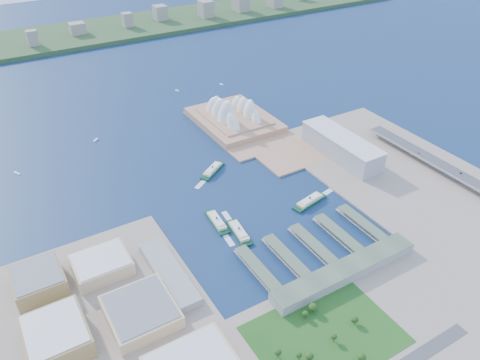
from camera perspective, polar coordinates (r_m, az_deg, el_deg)
ground at (r=651.89m, az=3.74°, el=-4.86°), size 3000.00×3000.00×0.00m
west_land at (r=512.04m, az=-14.25°, el=-20.09°), size 220.00×390.00×3.00m
south_land at (r=542.37m, az=16.78°, el=-16.56°), size 720.00×180.00×3.00m
east_land at (r=764.72m, az=21.00°, el=-0.69°), size 240.00×500.00×3.00m
peninsula at (r=884.12m, az=0.08°, el=6.58°), size 135.00×220.00×3.00m
far_shore at (r=1480.21m, az=-18.93°, el=16.45°), size 2200.00×260.00×12.00m
opera_house at (r=884.97m, az=-0.73°, el=8.81°), size 134.00×180.00×58.00m
toaster_building at (r=796.80m, az=12.25°, el=4.02°), size 45.00×155.00×35.00m
expressway at (r=799.77m, az=24.42°, el=0.67°), size 26.00×340.00×11.85m
west_buildings at (r=522.54m, az=-15.77°, el=-16.30°), size 200.00×280.00×27.00m
ferry_wharves at (r=610.97m, az=8.82°, el=-7.84°), size 184.00×90.00×9.30m
terminal_building at (r=577.41m, az=12.68°, el=-10.79°), size 200.00×28.00×12.00m
park at (r=512.93m, az=10.40°, el=-17.51°), size 150.00×110.00×16.00m
far_skyline at (r=1452.55m, az=-18.97°, el=17.52°), size 1900.00×140.00×55.00m
ferry_a at (r=642.14m, az=-2.85°, el=-4.92°), size 18.89×56.78×10.55m
ferry_b at (r=748.58m, az=-3.37°, el=1.35°), size 54.81×43.18×10.65m
ferry_c at (r=624.07m, az=-0.13°, el=-6.20°), size 21.06×58.67×10.85m
ferry_d at (r=684.91m, az=8.50°, el=-2.44°), size 61.75×27.23×11.32m
boat_a at (r=825.37m, az=-25.54°, el=0.77°), size 8.70×13.04×2.50m
boat_b at (r=876.88m, az=-17.17°, el=4.72°), size 10.91×10.38×3.02m
boat_c at (r=1070.84m, az=-2.28°, el=11.59°), size 4.58×10.75×2.34m
boat_e at (r=1046.49m, az=-7.68°, el=10.77°), size 6.32×11.41×2.67m
car_b at (r=794.64m, az=25.32°, el=0.76°), size 1.43×4.10×1.35m
car_c at (r=824.31m, az=20.93°, el=3.09°), size 1.70×4.17×1.21m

